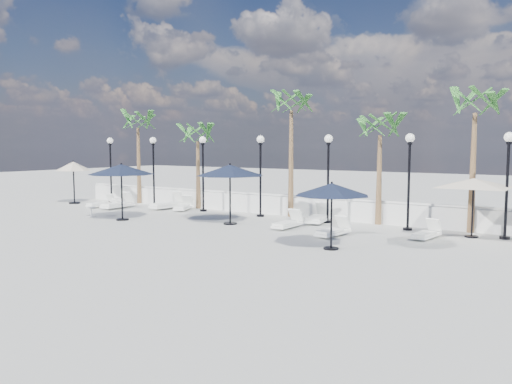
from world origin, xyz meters
The scene contains 30 objects.
ground centered at (0.00, 0.00, 0.00)m, with size 100.00×100.00×0.00m, color #A7A8A3.
balustrade centered at (0.00, 7.50, 0.47)m, with size 26.00×0.30×1.01m.
lamppost_0 centered at (-10.50, 6.50, 2.49)m, with size 0.36×0.36×3.84m.
lamppost_1 centered at (-7.00, 6.50, 2.49)m, with size 0.36×0.36×3.84m.
lamppost_2 centered at (-3.50, 6.50, 2.49)m, with size 0.36×0.36×3.84m.
lamppost_3 centered at (0.00, 6.50, 2.49)m, with size 0.36×0.36×3.84m.
lamppost_4 centered at (3.50, 6.50, 2.49)m, with size 0.36×0.36×3.84m.
lamppost_5 centered at (7.00, 6.50, 2.49)m, with size 0.36×0.36×3.84m.
lamppost_6 centered at (10.50, 6.50, 2.49)m, with size 0.36×0.36×3.84m.
palm_0 centered at (-9.00, 7.30, 4.53)m, with size 2.60×2.60×5.50m.
palm_1 centered at (-4.50, 7.30, 3.75)m, with size 2.60×2.60×4.70m.
palm_2 centered at (1.20, 7.30, 5.12)m, with size 2.60×2.60×6.10m.
palm_3 centered at (5.50, 7.30, 3.95)m, with size 2.60×2.60×4.90m.
palm_4 centered at (9.20, 7.30, 4.73)m, with size 2.60×2.60×5.70m.
lounger_0 centered at (-8.05, 4.85, 0.25)m, with size 0.84×2.08×0.76m.
lounger_1 centered at (-5.69, 6.22, 0.27)m, with size 0.91×2.18×0.79m.
lounger_2 centered at (-9.25, 4.74, 0.21)m, with size 0.60×1.69×0.63m.
lounger_3 centered at (-4.60, 6.22, 0.22)m, with size 1.20×1.82×0.65m.
lounger_4 centered at (2.78, 4.25, 0.22)m, with size 0.58×1.75×0.65m.
lounger_5 centered at (3.21, 6.22, 0.26)m, with size 1.01×2.12×0.76m.
lounger_6 centered at (5.11, 3.57, 0.22)m, with size 0.80×1.78×0.64m.
lounger_7 centered at (8.14, 4.99, 0.20)m, with size 0.74×1.67×0.61m.
side_table_0 centered at (-6.69, 2.04, 0.28)m, with size 0.47×0.47×0.46m.
side_table_1 centered at (-8.28, 4.97, 0.32)m, with size 0.55×0.55×0.53m.
side_table_2 centered at (2.40, 5.83, 0.29)m, with size 0.49×0.49×0.47m.
parasol_navy_left centered at (-4.58, 2.07, 2.29)m, with size 2.94×2.94×2.59m.
parasol_navy_mid centered at (0.18, 3.83, 2.30)m, with size 2.92×2.92×2.62m.
parasol_navy_right centered at (6.02, 1.42, 1.94)m, with size 2.46×2.46×2.21m.
parasol_cream_sq_a centered at (9.44, 6.20, 2.16)m, with size 4.76×4.76×2.34m.
parasol_cream_small centered at (-12.00, 5.04, 2.15)m, with size 2.04×2.04×2.51m.
Camera 1 is at (12.78, -13.25, 3.34)m, focal length 35.00 mm.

